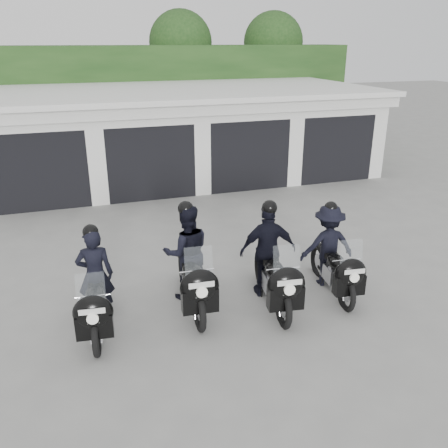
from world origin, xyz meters
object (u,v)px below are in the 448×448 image
object	(u,v)px
police_bike_b	(189,261)
police_bike_d	(331,252)
police_bike_a	(95,290)
police_bike_c	(271,259)

from	to	relation	value
police_bike_b	police_bike_d	size ratio (longest dim) A/B	1.11
police_bike_a	police_bike_c	xyz separation A→B (m)	(3.08, -0.02, 0.10)
police_bike_c	police_bike_a	bearing A→B (deg)	-172.71
police_bike_b	police_bike_c	world-z (taller)	police_bike_b
police_bike_c	police_bike_d	xyz separation A→B (m)	(1.27, 0.06, -0.07)
police_bike_a	police_bike_b	xyz separation A→B (m)	(1.66, 0.33, 0.11)
police_bike_c	police_bike_b	bearing A→B (deg)	173.64
police_bike_a	police_bike_d	bearing A→B (deg)	6.67
police_bike_a	police_bike_b	world-z (taller)	police_bike_b
police_bike_c	police_bike_d	bearing A→B (deg)	10.57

